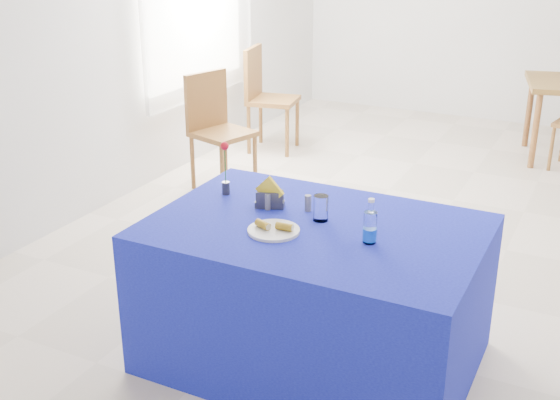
# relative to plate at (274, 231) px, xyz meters

# --- Properties ---
(floor) EXTENTS (7.00, 7.00, 0.00)m
(floor) POSITION_rel_plate_xyz_m (0.27, 1.95, -0.77)
(floor) COLOR beige
(floor) RESTS_ON ground
(plate) EXTENTS (0.25, 0.25, 0.01)m
(plate) POSITION_rel_plate_xyz_m (0.00, 0.00, 0.00)
(plate) COLOR silver
(plate) RESTS_ON blue_table
(drinking_glass) EXTENTS (0.07, 0.07, 0.13)m
(drinking_glass) POSITION_rel_plate_xyz_m (0.14, 0.23, 0.06)
(drinking_glass) COLOR white
(drinking_glass) RESTS_ON blue_table
(salt_shaker) EXTENTS (0.03, 0.03, 0.08)m
(salt_shaker) POSITION_rel_plate_xyz_m (-0.15, 0.24, 0.04)
(salt_shaker) COLOR slate
(salt_shaker) RESTS_ON blue_table
(pepper_shaker) EXTENTS (0.03, 0.03, 0.08)m
(pepper_shaker) POSITION_rel_plate_xyz_m (0.04, 0.31, 0.04)
(pepper_shaker) COLOR slate
(pepper_shaker) RESTS_ON blue_table
(blue_table) EXTENTS (1.60, 1.10, 0.76)m
(blue_table) POSITION_rel_plate_xyz_m (0.15, 0.16, -0.39)
(blue_table) COLOR #101495
(blue_table) RESTS_ON floor
(water_bottle) EXTENTS (0.06, 0.06, 0.21)m
(water_bottle) POSITION_rel_plate_xyz_m (0.45, 0.09, 0.06)
(water_bottle) COLOR white
(water_bottle) RESTS_ON blue_table
(napkin_holder) EXTENTS (0.16, 0.11, 0.17)m
(napkin_holder) POSITION_rel_plate_xyz_m (-0.16, 0.27, 0.04)
(napkin_holder) COLOR #37373C
(napkin_holder) RESTS_ON blue_table
(rose_vase) EXTENTS (0.05, 0.05, 0.29)m
(rose_vase) POSITION_rel_plate_xyz_m (-0.46, 0.33, 0.13)
(rose_vase) COLOR #222227
(rose_vase) RESTS_ON blue_table
(chair_win_a) EXTENTS (0.54, 0.54, 0.98)m
(chair_win_a) POSITION_rel_plate_xyz_m (-1.65, 2.16, -0.20)
(chair_win_a) COLOR brown
(chair_win_a) RESTS_ON floor
(chair_win_b) EXTENTS (0.53, 0.53, 1.01)m
(chair_win_b) POSITION_rel_plate_xyz_m (-1.78, 3.28, -0.18)
(chair_win_b) COLOR brown
(chair_win_b) RESTS_ON floor
(banana_pieces) EXTENTS (0.19, 0.08, 0.04)m
(banana_pieces) POSITION_rel_plate_xyz_m (0.00, -0.00, 0.03)
(banana_pieces) COLOR yellow
(banana_pieces) RESTS_ON plate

